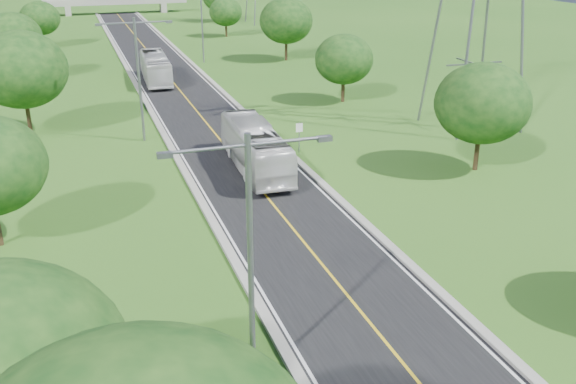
% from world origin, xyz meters
% --- Properties ---
extents(ground, '(260.00, 260.00, 0.00)m').
position_xyz_m(ground, '(0.00, 60.00, 0.00)').
color(ground, '#2A5919').
rests_on(ground, ground).
extents(road, '(8.00, 150.00, 0.06)m').
position_xyz_m(road, '(0.00, 66.00, 0.03)').
color(road, black).
rests_on(road, ground).
extents(curb_left, '(0.50, 150.00, 0.22)m').
position_xyz_m(curb_left, '(-4.25, 66.00, 0.11)').
color(curb_left, gray).
rests_on(curb_left, ground).
extents(curb_right, '(0.50, 150.00, 0.22)m').
position_xyz_m(curb_right, '(4.25, 66.00, 0.11)').
color(curb_right, gray).
rests_on(curb_right, ground).
extents(speed_limit_sign, '(0.55, 0.09, 2.40)m').
position_xyz_m(speed_limit_sign, '(5.20, 37.98, 1.60)').
color(speed_limit_sign, slate).
rests_on(speed_limit_sign, ground).
extents(overpass, '(30.00, 3.00, 3.20)m').
position_xyz_m(overpass, '(0.00, 140.00, 2.41)').
color(overpass, gray).
rests_on(overpass, ground).
extents(streetlight_near_left, '(5.90, 0.25, 10.00)m').
position_xyz_m(streetlight_near_left, '(-6.00, 12.00, 5.94)').
color(streetlight_near_left, slate).
rests_on(streetlight_near_left, ground).
extents(streetlight_mid_left, '(5.90, 0.25, 10.00)m').
position_xyz_m(streetlight_mid_left, '(-6.00, 45.00, 5.94)').
color(streetlight_mid_left, slate).
rests_on(streetlight_mid_left, ground).
extents(streetlight_far_right, '(5.90, 0.25, 10.00)m').
position_xyz_m(streetlight_far_right, '(6.00, 78.00, 5.94)').
color(streetlight_far_right, slate).
rests_on(streetlight_far_right, ground).
extents(tree_lc, '(7.56, 7.56, 8.79)m').
position_xyz_m(tree_lc, '(-15.00, 50.00, 5.58)').
color(tree_lc, black).
rests_on(tree_lc, ground).
extents(tree_ld, '(6.72, 6.72, 7.82)m').
position_xyz_m(tree_ld, '(-17.00, 74.00, 4.95)').
color(tree_ld, black).
rests_on(tree_ld, ground).
extents(tree_le, '(5.88, 5.88, 6.84)m').
position_xyz_m(tree_le, '(-14.50, 98.00, 4.33)').
color(tree_le, black).
rests_on(tree_le, ground).
extents(tree_rb, '(6.72, 6.72, 7.82)m').
position_xyz_m(tree_rb, '(16.00, 30.00, 4.95)').
color(tree_rb, black).
rests_on(tree_rb, ground).
extents(tree_rc, '(5.88, 5.88, 6.84)m').
position_xyz_m(tree_rc, '(15.00, 52.00, 4.33)').
color(tree_rc, black).
rests_on(tree_rc, ground).
extents(tree_rd, '(7.14, 7.14, 8.30)m').
position_xyz_m(tree_rd, '(17.00, 76.00, 5.27)').
color(tree_rd, black).
rests_on(tree_rd, ground).
extents(tree_re, '(5.46, 5.46, 6.35)m').
position_xyz_m(tree_re, '(14.50, 100.00, 4.02)').
color(tree_re, black).
rests_on(tree_re, ground).
extents(bus_outbound, '(3.27, 11.95, 3.30)m').
position_xyz_m(bus_outbound, '(0.80, 35.11, 1.71)').
color(bus_outbound, silver).
rests_on(bus_outbound, road).
extents(bus_inbound, '(3.28, 11.67, 3.22)m').
position_xyz_m(bus_inbound, '(-1.76, 67.67, 1.67)').
color(bus_inbound, silver).
rests_on(bus_inbound, road).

